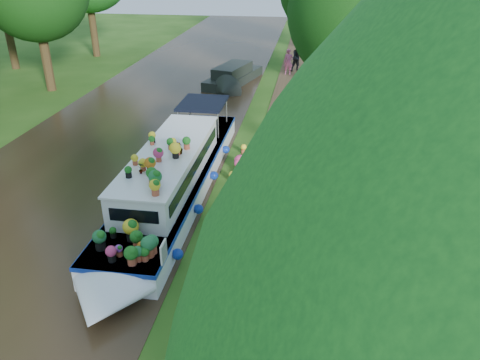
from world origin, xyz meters
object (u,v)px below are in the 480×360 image
at_px(plant_boat, 171,178).
at_px(pedestrian_dark, 298,57).
at_px(pedestrian_pink, 288,62).
at_px(second_boat, 233,76).

relative_size(plant_boat, pedestrian_dark, 6.98).
xyz_separation_m(pedestrian_pink, pedestrian_dark, (0.60, 1.01, 0.11)).
xyz_separation_m(second_boat, pedestrian_pink, (3.36, 3.06, 0.38)).
bearing_deg(second_boat, plant_boat, -73.48).
xyz_separation_m(plant_boat, pedestrian_pink, (2.94, 18.55, 0.03)).
bearing_deg(pedestrian_dark, plant_boat, -126.11).
bearing_deg(second_boat, pedestrian_pink, 57.28).
bearing_deg(pedestrian_pink, second_boat, -139.13).
height_order(pedestrian_pink, pedestrian_dark, pedestrian_dark).
distance_m(plant_boat, pedestrian_dark, 19.88).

